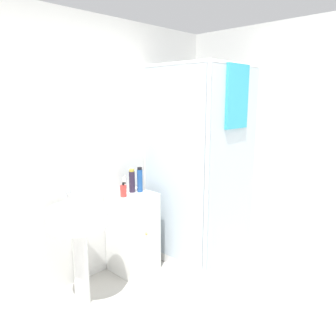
# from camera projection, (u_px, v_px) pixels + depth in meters

# --- Properties ---
(wall_back) EXTENTS (6.40, 0.06, 2.50)m
(wall_back) POSITION_uv_depth(u_px,v_px,m) (77.00, 154.00, 3.02)
(wall_back) COLOR white
(wall_back) RESTS_ON ground_plane
(wall_right) EXTENTS (0.06, 6.40, 2.50)m
(wall_right) POSITION_uv_depth(u_px,v_px,m) (335.00, 153.00, 3.06)
(wall_right) COLOR white
(wall_right) RESTS_ON ground_plane
(shower_enclosure) EXTENTS (0.88, 0.91, 2.09)m
(shower_enclosure) POSITION_uv_depth(u_px,v_px,m) (201.00, 206.00, 3.60)
(shower_enclosure) COLOR white
(shower_enclosure) RESTS_ON ground_plane
(vanity_cabinet) EXTENTS (0.41, 0.41, 0.82)m
(vanity_cabinet) POSITION_uv_depth(u_px,v_px,m) (133.00, 232.00, 3.36)
(vanity_cabinet) COLOR silver
(vanity_cabinet) RESTS_ON ground_plane
(sink) EXTENTS (0.51, 0.51, 1.00)m
(sink) POSITION_uv_depth(u_px,v_px,m) (79.00, 228.00, 2.72)
(sink) COLOR white
(sink) RESTS_ON ground_plane
(soap_dispenser) EXTENTS (0.06, 0.06, 0.15)m
(soap_dispenser) POSITION_uv_depth(u_px,v_px,m) (123.00, 191.00, 3.17)
(soap_dispenser) COLOR red
(soap_dispenser) RESTS_ON vanity_cabinet
(shampoo_bottle_tall_black) EXTENTS (0.06, 0.06, 0.24)m
(shampoo_bottle_tall_black) POSITION_uv_depth(u_px,v_px,m) (132.00, 181.00, 3.32)
(shampoo_bottle_tall_black) COLOR #281E33
(shampoo_bottle_tall_black) RESTS_ON vanity_cabinet
(shampoo_bottle_blue) EXTENTS (0.06, 0.06, 0.26)m
(shampoo_bottle_blue) POSITION_uv_depth(u_px,v_px,m) (140.00, 180.00, 3.32)
(shampoo_bottle_blue) COLOR #1E4C93
(shampoo_bottle_blue) RESTS_ON vanity_cabinet
(lotion_bottle_white) EXTENTS (0.04, 0.04, 0.18)m
(lotion_bottle_white) POSITION_uv_depth(u_px,v_px,m) (125.00, 185.00, 3.31)
(lotion_bottle_white) COLOR white
(lotion_bottle_white) RESTS_ON vanity_cabinet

